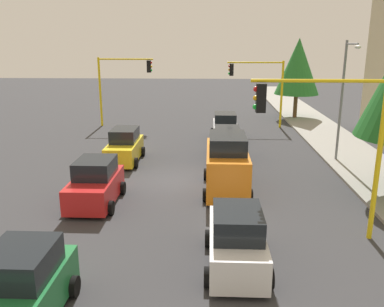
{
  "coord_description": "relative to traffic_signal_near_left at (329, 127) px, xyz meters",
  "views": [
    {
      "loc": [
        19.86,
        1.65,
        6.91
      ],
      "look_at": [
        -0.99,
        0.73,
        1.2
      ],
      "focal_mm": 38.33,
      "sensor_mm": 36.0,
      "label": 1
    }
  ],
  "objects": [
    {
      "name": "street_lamp_curbside",
      "position": [
        -9.61,
        3.48,
        0.24
      ],
      "size": [
        2.15,
        0.28,
        7.0
      ],
      "color": "slate",
      "rests_on": "ground"
    },
    {
      "name": "ground_plane",
      "position": [
        -6.0,
        -5.72,
        -4.1
      ],
      "size": [
        120.0,
        120.0,
        0.0
      ],
      "primitive_type": "plane",
      "color": "#353538"
    },
    {
      "name": "car_white",
      "position": [
        2.15,
        -3.19,
        -3.21
      ],
      "size": [
        3.91,
        2.01,
        1.98
      ],
      "color": "white",
      "rests_on": "ground"
    },
    {
      "name": "car_green",
      "position": [
        5.06,
        -8.75,
        -3.21
      ],
      "size": [
        3.69,
        2.09,
        1.98
      ],
      "color": "#1E7238",
      "rests_on": "ground"
    },
    {
      "name": "traffic_signal_far_left",
      "position": [
        -20.0,
        -0.06,
        -0.24
      ],
      "size": [
        0.36,
        4.59,
        5.44
      ],
      "color": "yellow",
      "rests_on": "ground"
    },
    {
      "name": "delivery_van_orange",
      "position": [
        -4.75,
        -3.24,
        -2.82
      ],
      "size": [
        4.8,
        2.22,
        2.77
      ],
      "color": "orange",
      "rests_on": "ground"
    },
    {
      "name": "car_yellow",
      "position": [
        -9.4,
        -9.09,
        -3.21
      ],
      "size": [
        4.03,
        1.96,
        1.98
      ],
      "color": "yellow",
      "rests_on": "ground"
    },
    {
      "name": "car_red",
      "position": [
        -2.88,
        -9.05,
        -3.21
      ],
      "size": [
        3.81,
        2.1,
        1.98
      ],
      "color": "red",
      "rests_on": "ground"
    },
    {
      "name": "car_silver",
      "position": [
        -15.37,
        -2.96,
        -3.21
      ],
      "size": [
        3.9,
        2.03,
        1.98
      ],
      "color": "#B2B5BA",
      "rests_on": "ground"
    },
    {
      "name": "sidewalk_kerb",
      "position": [
        -11.0,
        4.78,
        -4.03
      ],
      "size": [
        80.0,
        4.0,
        0.15
      ],
      "primitive_type": "cube",
      "color": "gray",
      "rests_on": "ground"
    },
    {
      "name": "traffic_signal_near_left",
      "position": [
        0.0,
        0.0,
        0.0
      ],
      "size": [
        0.36,
        4.59,
        5.81
      ],
      "color": "yellow",
      "rests_on": "ground"
    },
    {
      "name": "tree_roadside_far",
      "position": [
        -24.0,
        3.78,
        0.65
      ],
      "size": [
        3.97,
        3.97,
        7.25
      ],
      "color": "brown",
      "rests_on": "ground"
    },
    {
      "name": "car_black",
      "position": [
        -10.2,
        -3.0,
        -3.21
      ],
      "size": [
        4.2,
        1.98,
        1.98
      ],
      "color": "black",
      "rests_on": "ground"
    },
    {
      "name": "traffic_signal_far_right",
      "position": [
        -20.0,
        -11.42,
        -0.08
      ],
      "size": [
        0.36,
        4.59,
        5.68
      ],
      "color": "yellow",
      "rests_on": "ground"
    }
  ]
}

